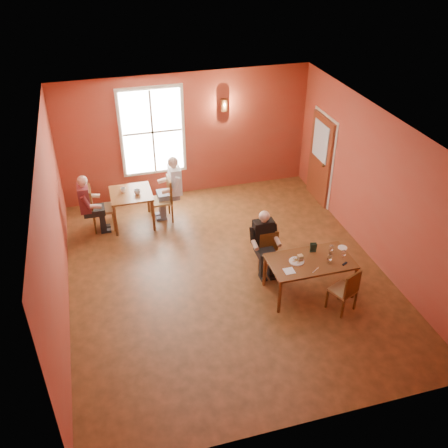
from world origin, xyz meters
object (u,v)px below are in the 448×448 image
object	(u,v)px
chair_diner_white	(161,200)
chair_empty	(343,289)
diner_main	(272,249)
diner_maroon	(100,202)
chair_diner_maroon	(102,208)
main_table	(309,276)
second_table	(132,208)
chair_diner_main	(271,257)
diner_white	(162,192)

from	to	relation	value
chair_diner_white	chair_empty	bearing A→B (deg)	-146.38
diner_main	chair_empty	bearing A→B (deg)	125.61
chair_empty	diner_maroon	xyz separation A→B (m)	(-3.89, 3.85, 0.23)
chair_diner_maroon	diner_maroon	world-z (taller)	diner_maroon
main_table	chair_diner_maroon	xyz separation A→B (m)	(-3.49, 3.25, 0.16)
second_table	chair_diner_maroon	world-z (taller)	chair_diner_maroon
diner_main	chair_empty	xyz separation A→B (m)	(0.87, -1.22, -0.20)
main_table	diner_maroon	xyz separation A→B (m)	(-3.52, 3.25, 0.31)
main_table	chair_diner_maroon	size ratio (longest dim) A/B	1.48
diner_maroon	chair_diner_maroon	bearing A→B (deg)	90.00
chair_empty	chair_diner_main	bearing A→B (deg)	100.86
main_table	diner_main	xyz separation A→B (m)	(-0.50, 0.62, 0.28)
diner_white	diner_maroon	size ratio (longest dim) A/B	1.07
chair_empty	chair_diner_maroon	bearing A→B (deg)	110.99
second_table	diner_maroon	bearing A→B (deg)	180.00
diner_main	diner_maroon	xyz separation A→B (m)	(-3.02, 2.63, 0.03)
chair_diner_white	diner_maroon	size ratio (longest dim) A/B	0.77
chair_diner_white	diner_white	size ratio (longest dim) A/B	0.72
diner_maroon	diner_main	bearing A→B (deg)	48.92
diner_white	main_table	bearing A→B (deg)	-146.44
chair_empty	diner_white	bearing A→B (deg)	99.22
main_table	diner_main	world-z (taller)	diner_main
diner_main	main_table	bearing A→B (deg)	128.88
diner_main	diner_white	size ratio (longest dim) A/B	0.89
chair_diner_white	chair_diner_maroon	bearing A→B (deg)	90.00
chair_diner_maroon	chair_diner_white	bearing A→B (deg)	90.00
diner_white	diner_maroon	world-z (taller)	diner_white
diner_main	diner_white	distance (m)	3.11
chair_diner_maroon	second_table	bearing A→B (deg)	90.00
main_table	diner_main	bearing A→B (deg)	128.88
diner_main	second_table	bearing A→B (deg)	-48.38
chair_diner_main	chair_diner_maroon	xyz separation A→B (m)	(-2.99, 2.60, 0.08)
chair_diner_main	second_table	distance (m)	3.49
diner_main	chair_diner_maroon	bearing A→B (deg)	-41.37
chair_diner_white	diner_maroon	world-z (taller)	diner_maroon
main_table	second_table	distance (m)	4.31
diner_main	chair_diner_main	bearing A→B (deg)	-90.00
diner_main	chair_empty	size ratio (longest dim) A/B	1.45
chair_diner_main	diner_white	world-z (taller)	diner_white
main_table	diner_maroon	bearing A→B (deg)	137.26
chair_empty	chair_diner_maroon	size ratio (longest dim) A/B	0.85
diner_white	chair_diner_maroon	bearing A→B (deg)	90.00
main_table	diner_white	size ratio (longest dim) A/B	1.07
diner_main	second_table	xyz separation A→B (m)	(-2.34, 2.63, -0.24)
diner_main	chair_diner_white	bearing A→B (deg)	-57.33
main_table	second_table	size ratio (longest dim) A/B	1.70
second_table	main_table	bearing A→B (deg)	-48.89
chair_diner_main	diner_white	distance (m)	3.09
chair_empty	diner_maroon	world-z (taller)	diner_maroon
chair_diner_main	diner_maroon	distance (m)	3.99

